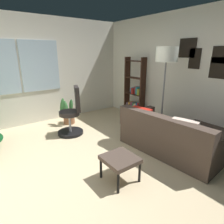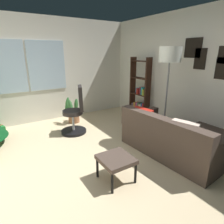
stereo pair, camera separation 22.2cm
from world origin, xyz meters
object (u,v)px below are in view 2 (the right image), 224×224
Objects in this scene: office_chair at (75,115)px; bookshelf at (140,93)px; floor_lamp at (170,60)px; footstool at (116,161)px; potted_plant at (73,113)px; couch at (182,139)px.

bookshelf is at bearing -1.38° from office_chair.
floor_lamp reaches higher than bookshelf.
potted_plant reaches higher than footstool.
bookshelf is (0.55, 1.83, 0.46)m from couch.
footstool is 2.56m from potted_plant.
potted_plant is at bearing 75.03° from office_chair.
office_chair is at bearing 84.89° from footstool.
footstool is at bearing -97.69° from potted_plant.
couch is at bearing -106.63° from bookshelf.
potted_plant is at bearing 157.18° from bookshelf.
couch is 1.72× the size of office_chair.
floor_lamp is at bearing 20.50° from footstool.
couch is 1.12× the size of bookshelf.
potted_plant is (0.17, 0.65, -0.16)m from office_chair.
office_chair is 0.69m from potted_plant.
floor_lamp reaches higher than footstool.
potted_plant is (-1.65, 0.69, -0.47)m from bookshelf.
couch reaches higher than footstool.
bookshelf is at bearing 72.49° from floor_lamp.
footstool is 2.74m from bookshelf.
floor_lamp reaches higher than potted_plant.
office_chair is at bearing 178.62° from bookshelf.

